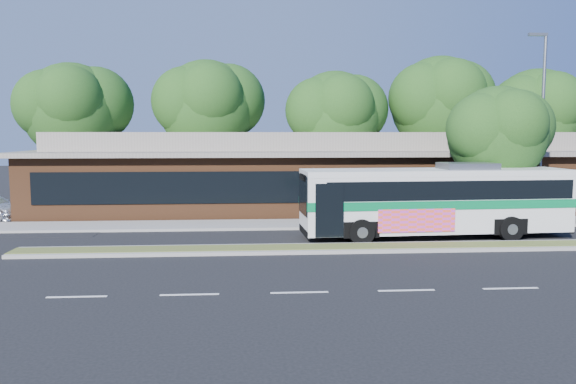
# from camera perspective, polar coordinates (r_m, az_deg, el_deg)

# --- Properties ---
(ground) EXTENTS (120.00, 120.00, 0.00)m
(ground) POSITION_cam_1_polar(r_m,az_deg,el_deg) (20.95, 8.17, -6.14)
(ground) COLOR black
(ground) RESTS_ON ground
(median_strip) EXTENTS (26.00, 1.10, 0.15)m
(median_strip) POSITION_cam_1_polar(r_m,az_deg,el_deg) (21.51, 7.84, -5.62)
(median_strip) COLOR #505B26
(median_strip) RESTS_ON ground
(sidewalk) EXTENTS (44.00, 2.60, 0.12)m
(sidewalk) POSITION_cam_1_polar(r_m,az_deg,el_deg) (27.12, 5.33, -3.22)
(sidewalk) COLOR gray
(sidewalk) RESTS_ON ground
(plaza_building) EXTENTS (33.20, 11.20, 4.45)m
(plaza_building) POSITION_cam_1_polar(r_m,az_deg,el_deg) (33.37, 3.54, 2.08)
(plaza_building) COLOR brown
(plaza_building) RESTS_ON ground
(lamp_post) EXTENTS (0.93, 0.18, 9.07)m
(lamp_post) POSITION_cam_1_polar(r_m,az_deg,el_deg) (29.52, 24.34, 6.46)
(lamp_post) COLOR slate
(lamp_post) RESTS_ON ground
(tree_bg_a) EXTENTS (6.47, 5.80, 8.63)m
(tree_bg_a) POSITION_cam_1_polar(r_m,az_deg,el_deg) (36.65, -20.37, 7.91)
(tree_bg_a) COLOR black
(tree_bg_a) RESTS_ON ground
(tree_bg_b) EXTENTS (6.69, 6.00, 9.00)m
(tree_bg_b) POSITION_cam_1_polar(r_m,az_deg,el_deg) (36.28, -7.54, 8.69)
(tree_bg_b) COLOR black
(tree_bg_b) RESTS_ON ground
(tree_bg_c) EXTENTS (6.24, 5.60, 8.26)m
(tree_bg_c) POSITION_cam_1_polar(r_m,az_deg,el_deg) (35.65, 5.38, 7.88)
(tree_bg_c) COLOR black
(tree_bg_c) RESTS_ON ground
(tree_bg_d) EXTENTS (6.91, 6.20, 9.37)m
(tree_bg_d) POSITION_cam_1_polar(r_m,az_deg,el_deg) (38.43, 15.69, 8.77)
(tree_bg_d) COLOR black
(tree_bg_d) RESTS_ON ground
(tree_bg_e) EXTENTS (6.47, 5.80, 8.50)m
(tree_bg_e) POSITION_cam_1_polar(r_m,az_deg,el_deg) (39.89, 24.33, 7.39)
(tree_bg_e) COLOR black
(tree_bg_e) RESTS_ON ground
(transit_bus) EXTENTS (11.33, 3.05, 3.15)m
(transit_bus) POSITION_cam_1_polar(r_m,az_deg,el_deg) (24.33, 14.81, -0.42)
(transit_bus) COLOR silver
(transit_bus) RESTS_ON ground
(sidewalk_tree) EXTENTS (5.00, 4.49, 6.57)m
(sidewalk_tree) POSITION_cam_1_polar(r_m,az_deg,el_deg) (28.03, 20.99, 5.67)
(sidewalk_tree) COLOR black
(sidewalk_tree) RESTS_ON ground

